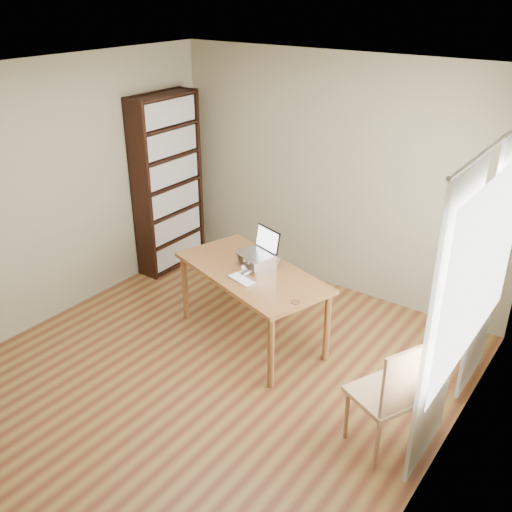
{
  "coord_description": "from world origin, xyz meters",
  "views": [
    {
      "loc": [
        2.77,
        -3.06,
        3.21
      ],
      "look_at": [
        0.01,
        0.77,
        0.93
      ],
      "focal_mm": 40.0,
      "sensor_mm": 36.0,
      "label": 1
    }
  ],
  "objects_px": {
    "desk": "(252,278)",
    "chair": "(394,392)",
    "cat": "(260,260)",
    "bookshelf": "(168,184)",
    "laptop": "(260,247)",
    "keyboard": "(242,280)"
  },
  "relations": [
    {
      "from": "keyboard",
      "to": "cat",
      "type": "distance_m",
      "value": 0.34
    },
    {
      "from": "chair",
      "to": "keyboard",
      "type": "bearing_deg",
      "value": -168.42
    },
    {
      "from": "bookshelf",
      "to": "keyboard",
      "type": "height_order",
      "value": "bookshelf"
    },
    {
      "from": "bookshelf",
      "to": "laptop",
      "type": "bearing_deg",
      "value": -19.14
    },
    {
      "from": "laptop",
      "to": "keyboard",
      "type": "height_order",
      "value": "laptop"
    },
    {
      "from": "desk",
      "to": "keyboard",
      "type": "xyz_separation_m",
      "value": [
        0.05,
        -0.22,
        0.1
      ]
    },
    {
      "from": "bookshelf",
      "to": "keyboard",
      "type": "relative_size",
      "value": 6.64
    },
    {
      "from": "desk",
      "to": "cat",
      "type": "relative_size",
      "value": 3.57
    },
    {
      "from": "keyboard",
      "to": "cat",
      "type": "xyz_separation_m",
      "value": [
        -0.03,
        0.33,
        0.05
      ]
    },
    {
      "from": "laptop",
      "to": "bookshelf",
      "type": "bearing_deg",
      "value": 178.14
    },
    {
      "from": "desk",
      "to": "chair",
      "type": "xyz_separation_m",
      "value": [
        1.72,
        -0.61,
        -0.13
      ]
    },
    {
      "from": "bookshelf",
      "to": "keyboard",
      "type": "bearing_deg",
      "value": -28.08
    },
    {
      "from": "desk",
      "to": "chair",
      "type": "distance_m",
      "value": 1.83
    },
    {
      "from": "chair",
      "to": "laptop",
      "type": "bearing_deg",
      "value": -178.76
    },
    {
      "from": "desk",
      "to": "keyboard",
      "type": "bearing_deg",
      "value": -59.72
    },
    {
      "from": "laptop",
      "to": "cat",
      "type": "relative_size",
      "value": 0.8
    },
    {
      "from": "keyboard",
      "to": "cat",
      "type": "bearing_deg",
      "value": 110.51
    },
    {
      "from": "keyboard",
      "to": "bookshelf",
      "type": "bearing_deg",
      "value": 166.64
    },
    {
      "from": "cat",
      "to": "chair",
      "type": "xyz_separation_m",
      "value": [
        1.71,
        -0.72,
        -0.28
      ]
    },
    {
      "from": "desk",
      "to": "keyboard",
      "type": "height_order",
      "value": "keyboard"
    },
    {
      "from": "laptop",
      "to": "chair",
      "type": "bearing_deg",
      "value": -6.24
    },
    {
      "from": "desk",
      "to": "laptop",
      "type": "distance_m",
      "value": 0.31
    }
  ]
}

